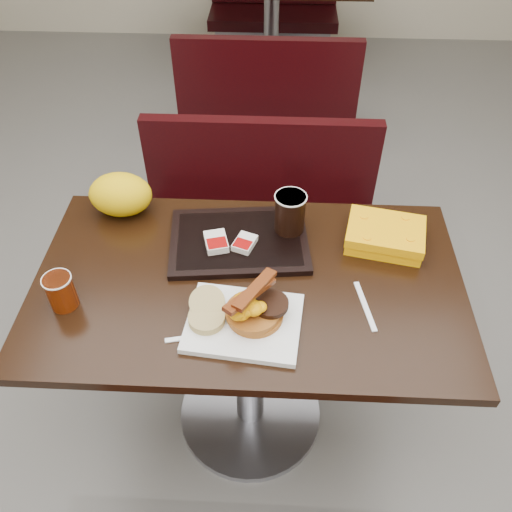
{
  "coord_description": "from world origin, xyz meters",
  "views": [
    {
      "loc": [
        0.07,
        -1.01,
        1.85
      ],
      "look_at": [
        0.02,
        0.02,
        0.82
      ],
      "focal_mm": 37.44,
      "sensor_mm": 36.0,
      "label": 1
    }
  ],
  "objects_px": {
    "table_near": "(250,357)",
    "bench_far_s": "(268,86)",
    "clamshell": "(385,235)",
    "knife": "(365,306)",
    "coffee_cup_far": "(290,213)",
    "bench_near_n": "(259,221)",
    "pancake_stack": "(255,312)",
    "table_far": "(271,35)",
    "platter": "(244,323)",
    "fork": "(185,338)",
    "hashbrown_sleeve_right": "(245,243)",
    "bench_far_n": "(274,0)",
    "coffee_cup_near": "(61,292)",
    "paper_bag": "(121,194)",
    "tray": "(239,241)",
    "hashbrown_sleeve_left": "(216,242)"
  },
  "relations": [
    {
      "from": "table_near",
      "to": "table_far",
      "type": "relative_size",
      "value": 1.0
    },
    {
      "from": "bench_near_n",
      "to": "bench_far_s",
      "type": "height_order",
      "value": "same"
    },
    {
      "from": "bench_far_n",
      "to": "pancake_stack",
      "type": "distance_m",
      "value": 3.47
    },
    {
      "from": "coffee_cup_far",
      "to": "clamshell",
      "type": "height_order",
      "value": "coffee_cup_far"
    },
    {
      "from": "paper_bag",
      "to": "platter",
      "type": "bearing_deg",
      "value": -46.86
    },
    {
      "from": "bench_far_n",
      "to": "platter",
      "type": "relative_size",
      "value": 3.44
    },
    {
      "from": "bench_far_n",
      "to": "fork",
      "type": "height_order",
      "value": "fork"
    },
    {
      "from": "tray",
      "to": "hashbrown_sleeve_right",
      "type": "xyz_separation_m",
      "value": [
        0.02,
        -0.03,
        0.02
      ]
    },
    {
      "from": "fork",
      "to": "hashbrown_sleeve_right",
      "type": "xyz_separation_m",
      "value": [
        0.13,
        0.33,
        0.03
      ]
    },
    {
      "from": "fork",
      "to": "hashbrown_sleeve_left",
      "type": "relative_size",
      "value": 1.64
    },
    {
      "from": "table_far",
      "to": "paper_bag",
      "type": "relative_size",
      "value": 6.14
    },
    {
      "from": "bench_near_n",
      "to": "table_far",
      "type": "xyz_separation_m",
      "value": [
        0.0,
        1.9,
        0.02
      ]
    },
    {
      "from": "bench_far_n",
      "to": "paper_bag",
      "type": "height_order",
      "value": "paper_bag"
    },
    {
      "from": "pancake_stack",
      "to": "platter",
      "type": "bearing_deg",
      "value": -149.51
    },
    {
      "from": "tray",
      "to": "platter",
      "type": "bearing_deg",
      "value": -89.53
    },
    {
      "from": "bench_near_n",
      "to": "hashbrown_sleeve_right",
      "type": "distance_m",
      "value": 0.72
    },
    {
      "from": "fork",
      "to": "hashbrown_sleeve_right",
      "type": "height_order",
      "value": "hashbrown_sleeve_right"
    },
    {
      "from": "bench_far_n",
      "to": "fork",
      "type": "relative_size",
      "value": 7.18
    },
    {
      "from": "hashbrown_sleeve_left",
      "to": "coffee_cup_far",
      "type": "distance_m",
      "value": 0.23
    },
    {
      "from": "bench_near_n",
      "to": "pancake_stack",
      "type": "bearing_deg",
      "value": -88.26
    },
    {
      "from": "bench_far_s",
      "to": "bench_far_n",
      "type": "relative_size",
      "value": 1.0
    },
    {
      "from": "tray",
      "to": "coffee_cup_far",
      "type": "bearing_deg",
      "value": 13.84
    },
    {
      "from": "pancake_stack",
      "to": "hashbrown_sleeve_right",
      "type": "relative_size",
      "value": 1.98
    },
    {
      "from": "table_far",
      "to": "knife",
      "type": "xyz_separation_m",
      "value": [
        0.32,
        -2.68,
        0.38
      ]
    },
    {
      "from": "clamshell",
      "to": "knife",
      "type": "bearing_deg",
      "value": -95.95
    },
    {
      "from": "bench_near_n",
      "to": "tray",
      "type": "relative_size",
      "value": 2.46
    },
    {
      "from": "table_near",
      "to": "knife",
      "type": "height_order",
      "value": "knife"
    },
    {
      "from": "table_far",
      "to": "coffee_cup_far",
      "type": "height_order",
      "value": "coffee_cup_far"
    },
    {
      "from": "table_near",
      "to": "clamshell",
      "type": "xyz_separation_m",
      "value": [
        0.4,
        0.17,
        0.41
      ]
    },
    {
      "from": "platter",
      "to": "coffee_cup_near",
      "type": "relative_size",
      "value": 2.89
    },
    {
      "from": "clamshell",
      "to": "platter",
      "type": "bearing_deg",
      "value": -128.97
    },
    {
      "from": "table_near",
      "to": "bench_far_s",
      "type": "bearing_deg",
      "value": 90.0
    },
    {
      "from": "table_near",
      "to": "hashbrown_sleeve_right",
      "type": "distance_m",
      "value": 0.42
    },
    {
      "from": "knife",
      "to": "paper_bag",
      "type": "relative_size",
      "value": 0.88
    },
    {
      "from": "coffee_cup_near",
      "to": "tray",
      "type": "xyz_separation_m",
      "value": [
        0.45,
        0.26,
        -0.04
      ]
    },
    {
      "from": "coffee_cup_far",
      "to": "bench_near_n",
      "type": "bearing_deg",
      "value": 102.62
    },
    {
      "from": "bench_far_n",
      "to": "pancake_stack",
      "type": "bearing_deg",
      "value": -89.57
    },
    {
      "from": "coffee_cup_far",
      "to": "hashbrown_sleeve_right",
      "type": "bearing_deg",
      "value": -147.78
    },
    {
      "from": "table_near",
      "to": "knife",
      "type": "bearing_deg",
      "value": -14.51
    },
    {
      "from": "tray",
      "to": "hashbrown_sleeve_left",
      "type": "relative_size",
      "value": 4.79
    },
    {
      "from": "clamshell",
      "to": "bench_far_n",
      "type": "bearing_deg",
      "value": 108.64
    },
    {
      "from": "hashbrown_sleeve_right",
      "to": "clamshell",
      "type": "height_order",
      "value": "clamshell"
    },
    {
      "from": "table_near",
      "to": "coffee_cup_near",
      "type": "distance_m",
      "value": 0.65
    },
    {
      "from": "table_far",
      "to": "platter",
      "type": "distance_m",
      "value": 2.79
    },
    {
      "from": "table_near",
      "to": "coffee_cup_far",
      "type": "xyz_separation_m",
      "value": [
        0.11,
        0.2,
        0.46
      ]
    },
    {
      "from": "fork",
      "to": "coffee_cup_far",
      "type": "xyz_separation_m",
      "value": [
        0.26,
        0.41,
        0.08
      ]
    },
    {
      "from": "bench_far_n",
      "to": "knife",
      "type": "xyz_separation_m",
      "value": [
        0.32,
        -3.38,
        0.39
      ]
    },
    {
      "from": "fork",
      "to": "knife",
      "type": "xyz_separation_m",
      "value": [
        0.46,
        0.13,
        -0.0
      ]
    },
    {
      "from": "hashbrown_sleeve_left",
      "to": "hashbrown_sleeve_right",
      "type": "relative_size",
      "value": 1.15
    },
    {
      "from": "table_far",
      "to": "knife",
      "type": "height_order",
      "value": "knife"
    }
  ]
}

